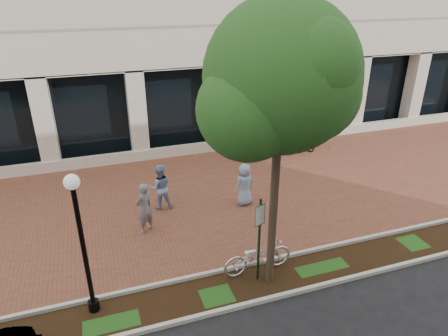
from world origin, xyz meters
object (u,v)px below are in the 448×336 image
object	(u,v)px
parking_sign	(260,231)
bike_rack_cluster	(272,142)
bollard	(331,140)
street_tree	(282,86)
pedestrian_left	(144,208)
pedestrian_right	(245,185)
lamppost	(82,239)
locked_bicycle	(258,256)
pedestrian_mid	(160,187)

from	to	relation	value
parking_sign	bike_rack_cluster	xyz separation A→B (m)	(4.42, 8.55, -1.13)
parking_sign	bollard	xyz separation A→B (m)	(7.42, 7.94, -1.19)
street_tree	pedestrian_left	bearing A→B (deg)	129.77
pedestrian_right	bollard	world-z (taller)	pedestrian_right
lamppost	bollard	distance (m)	14.25
lamppost	pedestrian_right	world-z (taller)	lamppost
pedestrian_left	bollard	xyz separation A→B (m)	(10.04, 4.44, -0.44)
street_tree	bollard	world-z (taller)	street_tree
parking_sign	locked_bicycle	world-z (taller)	parking_sign
lamppost	bollard	world-z (taller)	lamppost
pedestrian_left	bike_rack_cluster	distance (m)	8.68
parking_sign	bike_rack_cluster	bearing A→B (deg)	43.19
parking_sign	street_tree	size ratio (longest dim) A/B	0.35
lamppost	pedestrian_mid	distance (m)	5.45
street_tree	bollard	xyz separation A→B (m)	(7.05, 8.04, -5.10)
lamppost	pedestrian_right	size ratio (longest dim) A/B	2.36
bike_rack_cluster	locked_bicycle	bearing A→B (deg)	-120.92
pedestrian_left	bollard	distance (m)	10.99
bollard	lamppost	bearing A→B (deg)	-147.18
locked_bicycle	pedestrian_mid	bearing A→B (deg)	21.36
pedestrian_left	pedestrian_mid	distance (m)	1.57
bike_rack_cluster	parking_sign	bearing A→B (deg)	-120.67
lamppost	pedestrian_mid	size ratio (longest dim) A/B	2.22
pedestrian_mid	street_tree	bearing A→B (deg)	116.08
bike_rack_cluster	pedestrian_mid	bearing A→B (deg)	-152.83
street_tree	pedestrian_right	distance (m)	6.42
pedestrian_right	bollard	distance (m)	7.28
parking_sign	pedestrian_left	distance (m)	4.44
lamppost	locked_bicycle	distance (m)	4.89
pedestrian_mid	bollard	size ratio (longest dim) A/B	1.92
parking_sign	pedestrian_right	bearing A→B (deg)	54.20
locked_bicycle	bollard	world-z (taller)	locked_bicycle
street_tree	pedestrian_right	xyz separation A→B (m)	(0.85, 4.24, -4.74)
lamppost	bike_rack_cluster	xyz separation A→B (m)	(8.89, 8.28, -1.69)
locked_bicycle	pedestrian_left	distance (m)	4.21
parking_sign	pedestrian_left	xyz separation A→B (m)	(-2.63, 3.50, -0.75)
street_tree	pedestrian_mid	distance (m)	7.17
pedestrian_left	parking_sign	bearing A→B (deg)	94.03
parking_sign	pedestrian_right	xyz separation A→B (m)	(1.21, 4.14, -0.83)
pedestrian_left	bike_rack_cluster	xyz separation A→B (m)	(7.05, 5.05, -0.38)
lamppost	pedestrian_left	size ratio (longest dim) A/B	2.16
pedestrian_left	bike_rack_cluster	world-z (taller)	pedestrian_left
locked_bicycle	bollard	distance (m)	10.53
bike_rack_cluster	pedestrian_right	bearing A→B (deg)	-129.36
parking_sign	bike_rack_cluster	world-z (taller)	parking_sign
parking_sign	bollard	world-z (taller)	parking_sign
parking_sign	bollard	bearing A→B (deg)	27.49
pedestrian_right	bollard	xyz separation A→B (m)	(6.20, 3.80, -0.36)
pedestrian_mid	pedestrian_right	world-z (taller)	pedestrian_mid
pedestrian_mid	bollard	xyz separation A→B (m)	(9.26, 3.08, -0.41)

